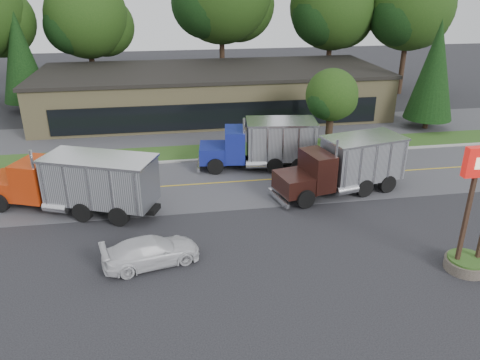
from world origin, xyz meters
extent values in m
plane|color=#35353A|center=(0.00, 0.00, 0.00)|extent=(140.00, 140.00, 0.00)
cube|color=#5D5D63|center=(0.00, 9.00, 0.00)|extent=(60.00, 8.00, 0.02)
cube|color=gold|center=(0.00, 9.00, 0.00)|extent=(60.00, 0.12, 0.01)
cube|color=#9E9E99|center=(0.00, 13.20, 0.00)|extent=(60.00, 0.30, 0.12)
cube|color=#294F1B|center=(0.00, 15.00, 0.00)|extent=(60.00, 3.40, 0.03)
cube|color=#5D5D63|center=(0.00, 20.00, 0.00)|extent=(60.00, 7.00, 0.02)
cube|color=#9D8D60|center=(2.00, 26.00, 2.00)|extent=(32.00, 12.00, 4.00)
cylinder|color=#6B6054|center=(10.50, -2.50, 0.25)|extent=(1.90, 1.90, 0.50)
cylinder|color=#294F1B|center=(10.50, -2.50, 0.55)|extent=(1.70, 1.70, 0.10)
cube|color=#332116|center=(10.00, -2.50, 2.60)|extent=(0.16, 0.16, 5.00)
cylinder|color=#382619|center=(-10.00, 34.00, 2.30)|extent=(0.56, 0.56, 4.59)
sphere|color=#1C3B10|center=(-10.00, 34.00, 8.53)|extent=(8.40, 8.40, 8.40)
sphere|color=#1C3B10|center=(-8.43, 35.05, 7.48)|extent=(6.30, 6.30, 6.30)
sphere|color=black|center=(-11.31, 33.21, 7.74)|extent=(5.77, 5.77, 5.77)
cylinder|color=#382619|center=(4.00, 34.00, 2.92)|extent=(0.56, 0.56, 5.83)
sphere|color=#1C3B10|center=(6.00, 35.33, 9.50)|extent=(8.00, 8.00, 8.00)
sphere|color=black|center=(2.33, 33.00, 9.83)|extent=(7.33, 7.33, 7.33)
cylinder|color=#382619|center=(16.00, 33.00, 2.51)|extent=(0.56, 0.56, 5.03)
sphere|color=#1C3B10|center=(16.00, 33.00, 9.34)|extent=(9.19, 9.19, 9.19)
sphere|color=#1C3B10|center=(17.72, 34.15, 8.19)|extent=(6.89, 6.89, 6.89)
sphere|color=black|center=(14.56, 32.14, 8.47)|extent=(6.32, 6.32, 6.32)
cylinder|color=#382619|center=(24.00, 31.00, 2.54)|extent=(0.56, 0.56, 5.08)
sphere|color=#1C3B10|center=(24.00, 31.00, 9.43)|extent=(9.28, 9.28, 9.28)
sphere|color=#1C3B10|center=(25.74, 32.16, 8.27)|extent=(6.96, 6.96, 6.96)
sphere|color=black|center=(22.55, 30.13, 8.56)|extent=(6.38, 6.38, 6.38)
cylinder|color=#382619|center=(-16.00, 30.00, 0.50)|extent=(0.44, 0.44, 1.00)
cone|color=black|center=(-16.00, 30.00, 5.44)|extent=(4.35, 4.35, 8.90)
cylinder|color=#382619|center=(20.00, 18.00, 0.50)|extent=(0.44, 0.44, 1.00)
cone|color=black|center=(20.00, 18.00, 5.07)|extent=(4.06, 4.06, 8.30)
cylinder|color=#382619|center=(10.00, 15.00, 1.09)|extent=(0.56, 0.56, 2.18)
sphere|color=#1C3B10|center=(10.00, 15.00, 4.05)|extent=(3.99, 3.99, 3.99)
sphere|color=#1C3B10|center=(10.75, 15.50, 3.55)|extent=(2.99, 2.99, 2.99)
sphere|color=black|center=(9.38, 14.63, 3.67)|extent=(2.74, 2.74, 2.74)
cube|color=black|center=(-7.93, 6.50, 0.57)|extent=(9.52, 4.62, 0.28)
cube|color=#BE310D|center=(-11.91, 8.11, 1.12)|extent=(3.05, 3.02, 1.10)
cube|color=#BE310D|center=(-10.12, 7.38, 1.72)|extent=(2.49, 2.87, 2.20)
cube|color=black|center=(-10.82, 7.66, 2.12)|extent=(0.84, 1.97, 0.90)
cube|color=silver|center=(-6.34, 5.86, 2.02)|extent=(6.40, 4.53, 2.50)
cube|color=silver|center=(-6.34, 5.86, 3.32)|extent=(6.60, 4.72, 0.12)
cylinder|color=black|center=(-11.28, 9.09, 0.57)|extent=(1.15, 0.74, 1.10)
cylinder|color=black|center=(-12.14, 6.96, 0.57)|extent=(1.15, 0.74, 1.10)
cylinder|color=black|center=(-5.52, 6.76, 0.57)|extent=(1.15, 0.74, 1.10)
cylinder|color=black|center=(-6.38, 4.63, 0.57)|extent=(1.15, 0.74, 1.10)
cube|color=black|center=(3.79, 11.26, 0.57)|extent=(7.72, 1.95, 0.28)
cube|color=navy|center=(0.49, 11.67, 1.12)|extent=(2.10, 2.51, 1.10)
cube|color=navy|center=(1.97, 11.48, 1.72)|extent=(1.62, 2.55, 2.20)
cube|color=black|center=(1.40, 11.56, 2.12)|extent=(0.32, 2.09, 0.90)
cube|color=silver|center=(5.11, 11.09, 2.02)|extent=(4.85, 3.05, 2.50)
cube|color=silver|center=(5.11, 11.09, 3.32)|extent=(5.02, 3.22, 0.12)
cylinder|color=black|center=(0.80, 12.79, 0.57)|extent=(1.14, 0.49, 1.10)
cylinder|color=black|center=(0.51, 10.51, 0.57)|extent=(1.14, 0.49, 1.10)
cylinder|color=black|center=(5.59, 12.19, 0.57)|extent=(1.14, 0.49, 1.10)
cylinder|color=black|center=(5.30, 9.91, 0.57)|extent=(1.14, 0.49, 1.10)
cube|color=black|center=(7.92, 6.50, 0.57)|extent=(7.77, 2.66, 0.28)
cube|color=black|center=(4.64, 5.77, 1.12)|extent=(2.31, 2.65, 1.10)
cube|color=black|center=(6.12, 6.10, 1.72)|extent=(1.84, 2.64, 2.20)
cube|color=black|center=(5.54, 5.97, 2.12)|extent=(0.52, 2.06, 0.90)
cube|color=silver|center=(9.24, 6.79, 2.02)|extent=(5.06, 3.45, 2.50)
cube|color=silver|center=(9.24, 6.79, 3.32)|extent=(5.24, 3.63, 0.12)
cylinder|color=black|center=(4.55, 6.93, 0.57)|extent=(1.15, 0.58, 1.10)
cylinder|color=black|center=(5.05, 4.68, 0.57)|extent=(1.15, 0.58, 1.10)
cylinder|color=black|center=(9.32, 7.99, 0.57)|extent=(1.15, 0.58, 1.10)
cylinder|color=black|center=(9.82, 5.74, 0.57)|extent=(1.15, 0.58, 1.10)
imported|color=silver|center=(-3.65, 0.28, 0.65)|extent=(4.77, 2.84, 1.30)
camera|label=1|loc=(-2.57, -18.60, 12.27)|focal=35.00mm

